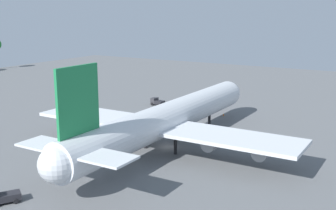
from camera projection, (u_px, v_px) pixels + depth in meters
The scene contains 5 objects.
ground_plane at pixel (168, 147), 90.92m from camera, with size 281.73×281.73×0.00m, color slate.
cargo_airplane at pixel (167, 119), 89.35m from camera, with size 70.43×58.76×20.54m.
catering_truck at pixel (157, 102), 130.67m from camera, with size 3.16×4.48×2.25m.
pushback_tractor at pixel (2, 196), 63.97m from camera, with size 5.11×4.22×2.47m.
safety_cone_nose at pixel (224, 115), 117.82m from camera, with size 0.46×0.46×0.66m, color orange.
Camera 1 is at (-74.43, -44.58, 28.64)m, focal length 45.15 mm.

